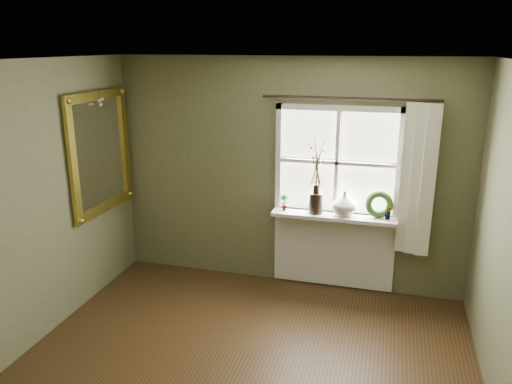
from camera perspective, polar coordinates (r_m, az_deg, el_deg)
The scene contains 13 objects.
ceiling at distance 3.28m, azimuth -4.31°, elevation 14.45°, with size 4.50×4.50×0.00m, color silver.
wall_back at distance 5.68m, azimuth 3.74°, elevation 2.10°, with size 4.00×0.10×2.60m, color brown.
window_frame at distance 5.49m, azimuth 9.26°, elevation 3.33°, with size 1.36×0.06×1.24m.
window_sill at distance 5.55m, azimuth 8.85°, elevation -2.75°, with size 1.36×0.26×0.04m, color silver.
window_apron at distance 5.81m, azimuth 8.79°, elevation -6.50°, with size 1.36×0.04×0.88m, color silver.
dark_jug at distance 5.53m, azimuth 6.84°, elevation -1.26°, with size 0.16×0.16×0.23m, color black.
cream_vase at distance 5.49m, azimuth 10.07°, elevation -1.30°, with size 0.26×0.26×0.27m, color beige.
wreath at distance 5.52m, azimuth 13.86°, elevation -1.71°, with size 0.30×0.30×0.07m, color #29451E.
potted_plant_left at distance 5.60m, azimuth 3.21°, elevation -1.19°, with size 0.10×0.07×0.18m, color #29451E.
potted_plant_right at distance 5.49m, azimuth 14.92°, elevation -2.22°, with size 0.09×0.07×0.16m, color #29451E.
curtain at distance 5.40m, azimuth 17.96°, elevation 1.25°, with size 0.36×0.12×1.59m, color beige.
curtain_rod at distance 5.31m, azimuth 10.63°, elevation 10.49°, with size 0.03×0.03×1.84m, color black.
gilt_mirror at distance 5.73m, azimuth -17.35°, elevation 4.37°, with size 0.10×1.12×1.33m.
Camera 1 is at (1.10, -3.09, 2.72)m, focal length 35.00 mm.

